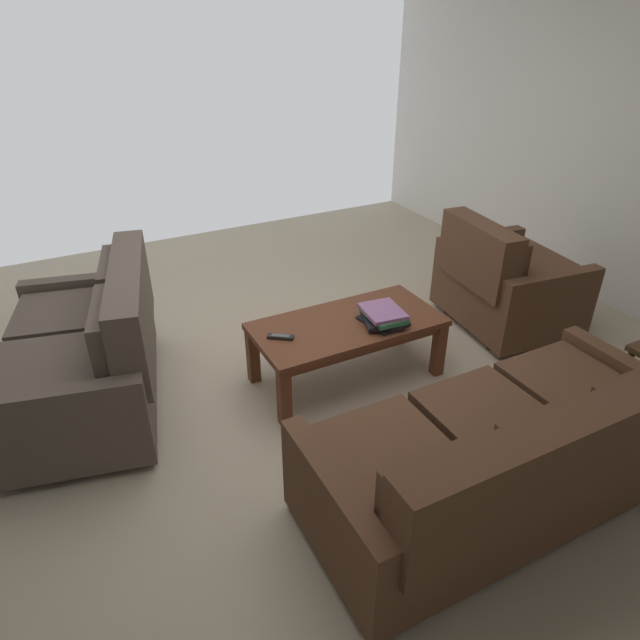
% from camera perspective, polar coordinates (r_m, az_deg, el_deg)
% --- Properties ---
extents(ground_plane, '(5.76, 5.95, 0.01)m').
position_cam_1_polar(ground_plane, '(3.68, -3.36, -6.61)').
color(ground_plane, '#B7A88E').
extents(wall_left, '(0.12, 5.95, 2.71)m').
position_cam_1_polar(wall_left, '(4.95, 29.53, 16.58)').
color(wall_left, white).
rests_on(wall_left, ground).
extents(sofa_main, '(1.88, 0.86, 0.78)m').
position_cam_1_polar(sofa_main, '(2.79, 18.74, -13.18)').
color(sofa_main, black).
rests_on(sofa_main, ground).
extents(loveseat_near, '(1.11, 1.56, 0.89)m').
position_cam_1_polar(loveseat_near, '(3.57, -22.66, -3.12)').
color(loveseat_near, black).
rests_on(loveseat_near, ground).
extents(coffee_table, '(1.21, 0.59, 0.43)m').
position_cam_1_polar(coffee_table, '(3.53, 2.84, -1.10)').
color(coffee_table, brown).
rests_on(coffee_table, ground).
extents(armchair_side, '(0.90, 1.02, 0.87)m').
position_cam_1_polar(armchair_side, '(4.38, 18.54, 3.78)').
color(armchair_side, black).
rests_on(armchair_side, ground).
extents(book_stack, '(0.30, 0.32, 0.10)m').
position_cam_1_polar(book_stack, '(3.48, 6.51, 0.40)').
color(book_stack, black).
rests_on(book_stack, coffee_table).
extents(tv_remote, '(0.16, 0.13, 0.02)m').
position_cam_1_polar(tv_remote, '(3.33, -4.11, -1.76)').
color(tv_remote, black).
rests_on(tv_remote, coffee_table).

